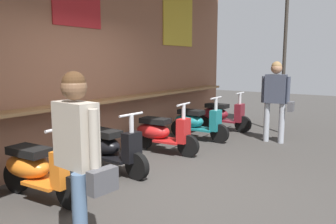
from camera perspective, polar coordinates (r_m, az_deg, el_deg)
The scene contains 9 objects.
ground_plane at distance 4.82m, azimuth 0.15°, elevation -12.18°, with size 29.15×29.15×0.00m, color #383533.
market_stall_facade at distance 5.79m, azimuth -15.67°, elevation 12.88°, with size 10.41×2.51×3.94m.
scooter_orange at distance 4.55m, azimuth -21.33°, elevation -8.93°, with size 0.49×1.40×0.97m.
scooter_black at distance 5.33m, azimuth -9.83°, elevation -5.90°, with size 0.49×1.40×0.97m.
scooter_red at distance 6.33m, azimuth -1.25°, elevation -3.45°, with size 0.50×1.40×0.97m.
scooter_teal at distance 7.42m, azimuth 4.70°, elevation -1.70°, with size 0.46×1.40×0.97m.
scooter_maroon at distance 8.52m, azimuth 8.97°, elevation -0.42°, with size 0.46×1.40×0.97m.
shopper_with_handbag at distance 3.00m, azimuth -15.02°, elevation -5.70°, with size 0.34×0.65×1.63m.
shopper_browsing at distance 7.40m, azimuth 17.82°, elevation 3.03°, with size 0.30×0.67×1.71m.
Camera 1 is at (-3.72, -2.56, 1.71)m, focal length 36.04 mm.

